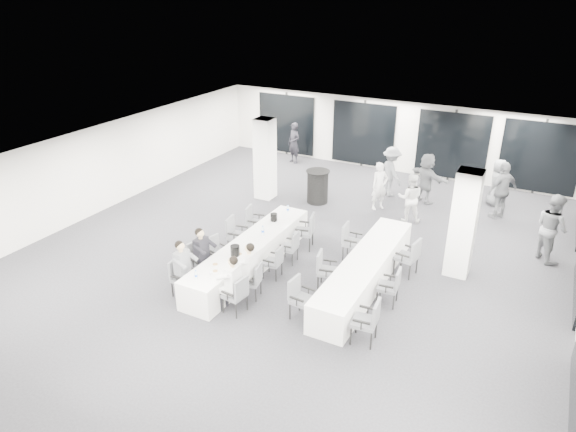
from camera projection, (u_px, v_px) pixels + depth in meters
name	position (u px, v px, depth m)	size (l,w,h in m)	color
room	(342.00, 199.00, 14.28)	(14.04, 16.04, 2.84)	#232328
column_left	(265.00, 159.00, 17.53)	(0.60, 0.60, 2.80)	white
column_right	(463.00, 224.00, 12.78)	(0.60, 0.60, 2.80)	white
banquet_table_main	(250.00, 255.00, 13.46)	(0.90, 5.00, 0.75)	silver
banquet_table_side	(365.00, 272.00, 12.66)	(0.90, 5.00, 0.75)	silver
cocktail_table	(318.00, 186.00, 17.44)	(0.82, 0.82, 1.13)	black
chair_main_left_near	(180.00, 275.00, 12.25)	(0.51, 0.55, 0.91)	#4C4E53
chair_main_left_second	(199.00, 258.00, 12.87)	(0.62, 0.64, 1.01)	#4C4E53
chair_main_left_mid	(216.00, 250.00, 13.47)	(0.51, 0.54, 0.86)	#4C4E53
chair_main_left_fourth	(235.00, 233.00, 14.19)	(0.58, 0.63, 1.02)	#4C4E53
chair_main_left_far	(253.00, 220.00, 14.98)	(0.58, 0.62, 0.98)	#4C4E53
chair_main_right_near	(237.00, 293.00, 11.52)	(0.52, 0.57, 0.93)	#4C4E53
chair_main_right_second	(254.00, 279.00, 12.11)	(0.52, 0.55, 0.88)	#4C4E53
chair_main_right_mid	(275.00, 260.00, 12.94)	(0.47, 0.51, 0.86)	#4C4E53
chair_main_right_fourth	(291.00, 246.00, 13.66)	(0.48, 0.52, 0.88)	#4C4E53
chair_main_right_far	(307.00, 229.00, 14.36)	(0.63, 0.66, 1.04)	#4C4E53
chair_side_left_near	(299.00, 296.00, 11.37)	(0.53, 0.58, 0.97)	#4C4E53
chair_side_left_mid	(325.00, 268.00, 12.48)	(0.58, 0.61, 0.96)	#4C4E53
chair_side_left_far	(350.00, 239.00, 13.84)	(0.54, 0.59, 1.00)	#4C4E53
chair_side_right_near	(369.00, 319.00, 10.53)	(0.56, 0.61, 1.02)	#4C4E53
chair_side_right_mid	(392.00, 285.00, 11.83)	(0.51, 0.56, 0.93)	#4C4E53
chair_side_right_far	(410.00, 255.00, 13.01)	(0.59, 0.64, 1.02)	#4C4E53
seated_guest_a	(184.00, 265.00, 12.07)	(0.50, 0.38, 1.44)	slate
seated_guest_b	(204.00, 252.00, 12.68)	(0.50, 0.38, 1.44)	black
seated_guest_c	(231.00, 280.00, 11.48)	(0.50, 0.38, 1.44)	silver
seated_guest_d	(247.00, 266.00, 12.03)	(0.50, 0.38, 1.44)	silver
standing_guest_a	(380.00, 183.00, 16.80)	(0.66, 0.53, 1.81)	silver
standing_guest_b	(410.00, 195.00, 15.91)	(0.86, 0.52, 1.78)	silver
standing_guest_c	(391.00, 168.00, 17.86)	(1.28, 0.65, 1.98)	slate
standing_guest_d	(503.00, 187.00, 16.08)	(1.24, 0.69, 2.11)	slate
standing_guest_e	(497.00, 179.00, 17.13)	(0.87, 0.53, 1.80)	slate
standing_guest_f	(427.00, 175.00, 17.28)	(1.80, 0.69, 1.96)	slate
standing_guest_g	(294.00, 140.00, 21.20)	(0.70, 0.56, 1.91)	black
standing_guest_h	(553.00, 223.00, 13.60)	(1.03, 0.63, 2.14)	slate
ice_bucket_near	(235.00, 251.00, 12.60)	(0.23, 0.23, 0.26)	black
ice_bucket_far	(274.00, 217.00, 14.45)	(0.19, 0.19, 0.22)	black
water_bottle_a	(196.00, 275.00, 11.61)	(0.06, 0.06, 0.20)	silver
water_bottle_b	(263.00, 230.00, 13.66)	(0.07, 0.07, 0.24)	silver
water_bottle_c	(288.00, 209.00, 15.01)	(0.07, 0.07, 0.21)	silver
plate_a	(215.00, 264.00, 12.22)	(0.22, 0.22, 0.03)	white
plate_b	(215.00, 271.00, 11.93)	(0.20, 0.20, 0.03)	white
plate_c	(239.00, 254.00, 12.69)	(0.22, 0.22, 0.03)	white
wine_glass	(211.00, 273.00, 11.59)	(0.07, 0.07, 0.19)	silver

